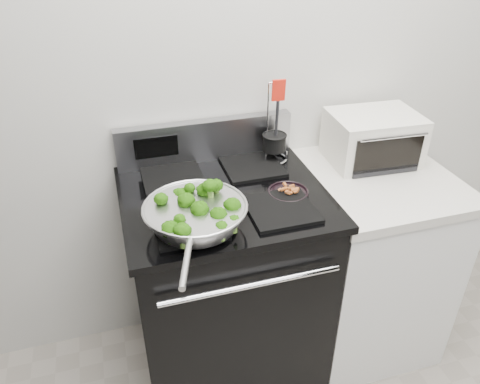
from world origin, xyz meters
name	(u,v)px	position (x,y,z in m)	size (l,w,h in m)	color
back_wall	(271,60)	(0.00, 1.75, 1.35)	(4.00, 0.02, 2.70)	beige
gas_range	(226,283)	(-0.30, 1.41, 0.49)	(0.79, 0.69, 1.13)	black
counter	(364,259)	(0.39, 1.41, 0.46)	(0.62, 0.68, 0.92)	white
skillet	(195,214)	(-0.45, 1.23, 1.01)	(0.36, 0.56, 0.08)	silver
broccoli_pile	(195,209)	(-0.45, 1.23, 1.03)	(0.28, 0.28, 0.10)	black
bacon_plate	(288,190)	(-0.06, 1.34, 0.97)	(0.16, 0.16, 0.04)	black
utensil_holder	(274,146)	(-0.02, 1.62, 1.02)	(0.12, 0.12, 0.36)	silver
toaster_oven	(373,138)	(0.42, 1.55, 1.03)	(0.39, 0.31, 0.22)	silver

